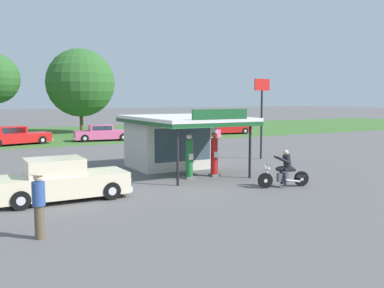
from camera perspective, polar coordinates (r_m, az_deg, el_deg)
name	(u,v)px	position (r m, az deg, el deg)	size (l,w,h in m)	color
ground_plane	(188,186)	(18.33, -0.50, -5.64)	(300.00, 300.00, 0.00)	#5B5959
grass_verge_strip	(51,135)	(46.75, -18.15, 1.18)	(120.00, 24.00, 0.01)	#3D6B2D
service_station_kiosk	(173,137)	(22.96, -2.57, 0.87)	(4.67, 7.06, 3.25)	beige
gas_pump_nearside	(189,158)	(19.96, -0.37, -1.89)	(0.44, 0.44, 2.09)	slate
gas_pump_offside	(214,156)	(20.64, 2.96, -1.61)	(0.44, 0.44, 2.11)	slate
motorcycle_with_rider	(285,172)	(18.51, 12.15, -3.61)	(2.25, 0.84, 1.58)	black
featured_classic_sedan	(61,181)	(16.50, -16.90, -4.71)	(4.85, 1.87, 1.56)	beige
parked_car_back_row_centre_left	(227,128)	(45.69, 4.62, 2.16)	(5.22, 2.57, 1.39)	red
parked_car_back_row_centre	(102,133)	(38.94, -11.77, 1.38)	(5.24, 2.39, 1.40)	#E55993
parked_car_back_row_right	(194,133)	(38.76, 0.23, 1.52)	(5.25, 2.47, 1.44)	#E55993
parked_car_back_row_far_right	(15,136)	(37.44, -22.34, 0.93)	(5.66, 2.98, 1.51)	red
bystander_chatting_near_pumps	(39,203)	(12.15, -19.60, -7.39)	(0.39, 0.39, 1.78)	brown
tree_oak_right	(80,83)	(48.30, -14.54, 7.84)	(7.30, 7.30, 9.05)	brown
roadside_pole_sign	(262,105)	(26.79, 9.21, 5.15)	(1.10, 0.12, 4.90)	black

